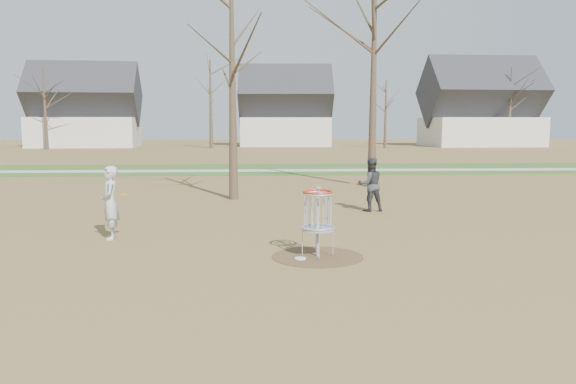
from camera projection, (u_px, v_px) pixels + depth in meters
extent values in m
plane|color=brown|center=(318.00, 257.00, 10.98)|extent=(160.00, 160.00, 0.00)
cube|color=#2D5119|center=(279.00, 169.00, 31.80)|extent=(160.00, 8.00, 0.01)
cube|color=#9E9E99|center=(279.00, 170.00, 30.80)|extent=(160.00, 1.50, 0.01)
cylinder|color=#47331E|center=(318.00, 257.00, 10.98)|extent=(1.80, 1.80, 0.01)
imported|color=silver|center=(110.00, 203.00, 12.58)|extent=(0.54, 0.68, 1.65)
imported|color=#34363A|center=(370.00, 184.00, 16.59)|extent=(0.86, 0.72, 1.59)
cylinder|color=white|center=(300.00, 258.00, 10.78)|extent=(0.22, 0.22, 0.02)
cylinder|color=#E1430B|center=(352.00, 184.00, 14.23)|extent=(0.22, 0.22, 0.09)
cylinder|color=orange|center=(124.00, 194.00, 12.33)|extent=(0.22, 0.22, 0.02)
cylinder|color=#9EA3AD|center=(318.00, 223.00, 10.90)|extent=(0.05, 0.05, 1.35)
cylinder|color=#9EA3AD|center=(318.00, 229.00, 10.92)|extent=(0.64, 0.64, 0.04)
torus|color=#9EA3AD|center=(318.00, 194.00, 10.83)|extent=(0.60, 0.60, 0.04)
torus|color=red|center=(318.00, 192.00, 10.83)|extent=(0.60, 0.60, 0.04)
cone|color=#382B1E|center=(232.00, 89.00, 18.84)|extent=(0.32, 0.32, 7.50)
cone|color=#382B1E|center=(373.00, 82.00, 22.54)|extent=(0.36, 0.36, 8.50)
cone|color=#382B1E|center=(45.00, 109.00, 54.92)|extent=(0.36, 0.36, 8.00)
cone|color=#382B1E|center=(211.00, 104.00, 57.69)|extent=(0.40, 0.40, 9.00)
cone|color=#382B1E|center=(386.00, 114.00, 57.77)|extent=(0.32, 0.32, 7.00)
cone|color=#382B1E|center=(510.00, 108.00, 60.40)|extent=(0.38, 0.38, 8.50)
cube|color=silver|center=(86.00, 132.00, 61.27)|extent=(11.46, 7.75, 3.20)
pyramid|color=#2D2D33|center=(84.00, 101.00, 60.86)|extent=(12.01, 7.79, 3.55)
cube|color=silver|center=(285.00, 132.00, 64.41)|extent=(10.24, 7.34, 3.20)
pyramid|color=#2D2D33|center=(285.00, 102.00, 64.00)|extent=(10.74, 7.36, 3.55)
cube|color=silver|center=(480.00, 132.00, 63.59)|extent=(12.40, 8.62, 3.20)
pyramid|color=#2D2D33|center=(481.00, 99.00, 63.14)|extent=(13.00, 8.65, 4.06)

